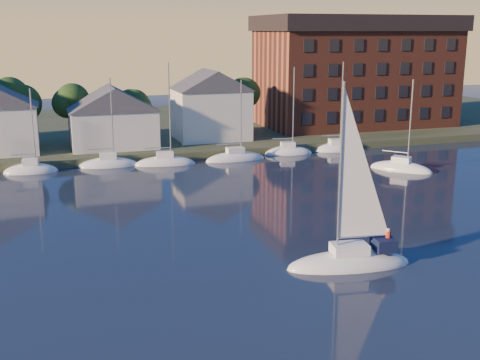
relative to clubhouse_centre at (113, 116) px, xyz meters
name	(u,v)px	position (x,y,z in m)	size (l,w,h in m)	color
shoreline_land	(139,131)	(6.00, 18.00, -5.13)	(160.00, 50.00, 2.00)	#353F24
wooden_dock	(166,158)	(6.00, -5.00, -5.13)	(120.00, 3.00, 1.00)	brown
clubhouse_centre	(113,116)	(0.00, 0.00, 0.00)	(11.55, 8.40, 8.08)	silver
clubhouse_east	(211,104)	(14.00, 2.00, 0.87)	(10.50, 8.40, 9.80)	silver
condo_block	(355,70)	(40.00, 7.95, 4.66)	(31.00, 17.00, 17.40)	brown
tree_line	(163,94)	(8.00, 6.00, 2.04)	(93.40, 5.40, 8.90)	#382319
moored_fleet	(106,167)	(-2.00, -8.00, -5.03)	(71.50, 2.40, 12.05)	silver
hero_sailboat	(351,258)	(11.22, -45.12, -4.55)	(9.29, 4.13, 14.02)	silver
drifting_sailboat_right	(401,169)	(31.18, -20.28, -5.04)	(6.81, 7.29, 11.82)	silver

